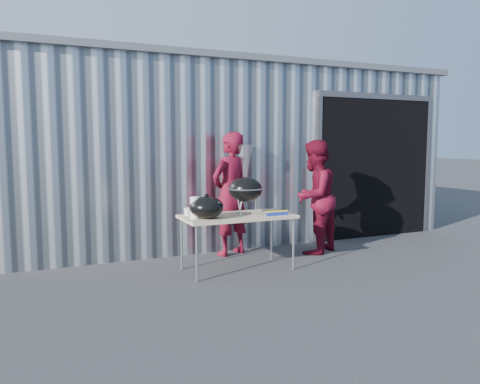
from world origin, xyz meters
name	(u,v)px	position (x,y,z in m)	size (l,w,h in m)	color
ground	(253,282)	(0.00, 0.00, 0.00)	(80.00, 80.00, 0.00)	#2D2D2F
building	(199,151)	(0.92, 4.59, 1.54)	(8.20, 6.20, 3.10)	silver
folding_table	(237,218)	(0.07, 0.62, 0.71)	(1.50, 0.75, 0.75)	tan
kettle_grill	(245,184)	(0.19, 0.63, 1.17)	(0.46, 0.46, 0.94)	black
grill_lid	(207,207)	(-0.41, 0.52, 0.89)	(0.44, 0.44, 0.32)	black
paper_towels	(195,208)	(-0.55, 0.57, 0.89)	(0.12, 0.12, 0.28)	white
white_tub	(193,212)	(-0.48, 0.85, 0.80)	(0.20, 0.15, 0.10)	white
foil_box	(277,213)	(0.54, 0.37, 0.78)	(0.32, 0.06, 0.06)	navy
person_cook	(230,194)	(0.32, 1.47, 0.94)	(0.69, 0.45, 1.88)	#5E0A1D
person_bystander	(314,197)	(1.56, 1.04, 0.88)	(0.86, 0.67, 1.76)	#5E0A1D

